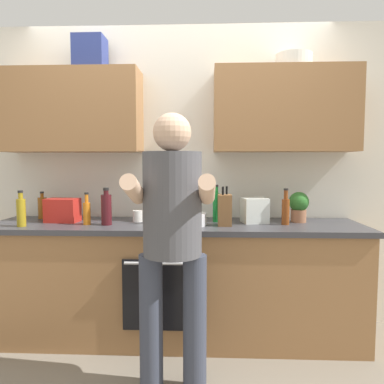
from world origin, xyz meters
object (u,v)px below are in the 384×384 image
at_px(bottle_syrup, 42,207).
at_px(cup_coffee, 138,216).
at_px(bottle_oil, 21,211).
at_px(knife_block, 225,210).
at_px(grocery_bag_crisps, 63,210).
at_px(grocery_bag_produce, 255,210).
at_px(person_standing, 172,231).
at_px(bottle_water, 158,212).
at_px(potted_herb, 299,206).
at_px(bottle_juice, 87,212).
at_px(mixing_bowl, 188,219).
at_px(bottle_soda, 216,206).
at_px(bottle_wine, 106,209).
at_px(bottle_vinegar, 286,210).

bearing_deg(bottle_syrup, cup_coffee, -8.77).
xyz_separation_m(bottle_syrup, bottle_oil, (0.02, -0.38, 0.02)).
relative_size(knife_block, grocery_bag_crisps, 1.18).
bearing_deg(grocery_bag_produce, person_standing, -127.56).
relative_size(bottle_water, grocery_bag_crisps, 0.97).
distance_m(bottle_syrup, potted_herb, 2.09).
bearing_deg(bottle_water, cup_coffee, 152.46).
bearing_deg(person_standing, cup_coffee, 115.11).
xyz_separation_m(knife_block, grocery_bag_crisps, (-1.26, 0.10, -0.02)).
bearing_deg(cup_coffee, bottle_juice, -156.68).
bearing_deg(bottle_syrup, knife_block, -10.03).
bearing_deg(mixing_bowl, bottle_soda, 36.85).
distance_m(bottle_wine, bottle_water, 0.39).
relative_size(bottle_water, knife_block, 0.82).
relative_size(person_standing, bottle_wine, 5.92).
height_order(bottle_syrup, bottle_juice, bottle_juice).
bearing_deg(mixing_bowl, bottle_juice, -179.33).
relative_size(mixing_bowl, knife_block, 0.95).
bearing_deg(bottle_syrup, bottle_soda, -4.37).
bearing_deg(grocery_bag_crisps, bottle_wine, -17.45).
xyz_separation_m(bottle_wine, mixing_bowl, (0.61, 0.01, -0.08)).
height_order(bottle_vinegar, bottle_water, bottle_vinegar).
distance_m(bottle_vinegar, grocery_bag_produce, 0.24).
relative_size(mixing_bowl, grocery_bag_crisps, 1.13).
height_order(person_standing, bottle_soda, person_standing).
distance_m(person_standing, knife_block, 0.69).
distance_m(person_standing, potted_herb, 1.20).
bearing_deg(bottle_juice, bottle_syrup, 149.23).
xyz_separation_m(bottle_wine, potted_herb, (1.47, 0.19, 0.01)).
xyz_separation_m(bottle_soda, bottle_oil, (-1.42, -0.27, -0.01)).
bearing_deg(bottle_soda, bottle_juice, -170.13).
bearing_deg(bottle_juice, bottle_vinegar, 2.51).
xyz_separation_m(bottle_vinegar, potted_herb, (0.13, 0.12, 0.02)).
distance_m(person_standing, bottle_oil, 1.25).
relative_size(bottle_soda, knife_block, 1.01).
xyz_separation_m(person_standing, mixing_bowl, (0.06, 0.60, -0.03)).
bearing_deg(bottle_oil, mixing_bowl, 5.00).
bearing_deg(bottle_juice, mixing_bowl, 0.67).
relative_size(person_standing, grocery_bag_produce, 8.58).
relative_size(knife_block, grocery_bag_produce, 1.51).
distance_m(bottle_syrup, bottle_oil, 0.38).
height_order(person_standing, knife_block, person_standing).
height_order(potted_herb, grocery_bag_produce, potted_herb).
relative_size(bottle_juice, cup_coffee, 2.73).
height_order(bottle_wine, grocery_bag_produce, bottle_wine).
relative_size(bottle_vinegar, knife_block, 0.94).
bearing_deg(mixing_bowl, bottle_water, 167.22).
distance_m(person_standing, grocery_bag_crisps, 1.17).
distance_m(bottle_wine, bottle_syrup, 0.68).
height_order(bottle_soda, bottle_syrup, bottle_soda).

